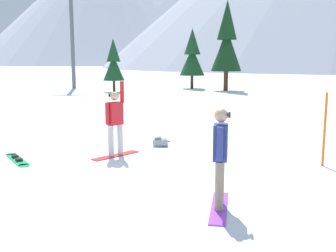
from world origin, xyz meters
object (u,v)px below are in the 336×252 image
(backpack_grey, at_px, (160,142))
(ski_lift_tower, at_px, (71,16))
(snowboarder_foreground, at_px, (220,156))
(loose_snowboard_near_right, at_px, (17,159))
(trail_marker_pole, at_px, (325,130))
(pine_tree_short, at_px, (227,42))
(pine_tree_slender, at_px, (192,56))
(pine_tree_broad, at_px, (114,63))
(snowboarder_midground, at_px, (115,121))

(backpack_grey, bearing_deg, ski_lift_tower, 123.93)
(snowboarder_foreground, xyz_separation_m, loose_snowboard_near_right, (-5.63, 2.03, -0.93))
(trail_marker_pole, height_order, ski_lift_tower, ski_lift_tower)
(backpack_grey, distance_m, pine_tree_short, 23.63)
(backpack_grey, distance_m, pine_tree_slender, 25.67)
(loose_snowboard_near_right, bearing_deg, ski_lift_tower, 115.38)
(backpack_grey, relative_size, pine_tree_broad, 0.13)
(snowboarder_foreground, relative_size, pine_tree_short, 0.23)
(trail_marker_pole, bearing_deg, snowboarder_foreground, -120.44)
(loose_snowboard_near_right, height_order, ski_lift_tower, ski_lift_tower)
(snowboarder_foreground, distance_m, pine_tree_short, 28.36)
(ski_lift_tower, bearing_deg, snowboarder_midground, -59.26)
(backpack_grey, xyz_separation_m, trail_marker_pole, (4.56, -1.15, 0.79))
(snowboarder_midground, relative_size, loose_snowboard_near_right, 1.39)
(snowboarder_foreground, relative_size, backpack_grey, 3.24)
(trail_marker_pole, xyz_separation_m, pine_tree_broad, (-14.20, 20.36, 1.48))
(snowboarder_foreground, height_order, loose_snowboard_near_right, snowboarder_foreground)
(loose_snowboard_near_right, bearing_deg, snowboarder_foreground, -19.87)
(pine_tree_slender, height_order, pine_tree_short, pine_tree_short)
(pine_tree_broad, bearing_deg, pine_tree_short, 24.81)
(loose_snowboard_near_right, height_order, pine_tree_broad, pine_tree_broad)
(snowboarder_foreground, xyz_separation_m, pine_tree_broad, (-12.11, 23.92, 1.45))
(snowboarder_midground, distance_m, backpack_grey, 1.95)
(snowboarder_foreground, xyz_separation_m, backpack_grey, (-2.47, 4.71, -0.82))
(backpack_grey, relative_size, trail_marker_pole, 0.30)
(pine_tree_slender, bearing_deg, pine_tree_broad, -132.14)
(backpack_grey, distance_m, trail_marker_pole, 4.77)
(snowboarder_midground, height_order, trail_marker_pole, snowboarder_midground)
(ski_lift_tower, bearing_deg, backpack_grey, -56.07)
(snowboarder_midground, distance_m, trail_marker_pole, 5.40)
(pine_tree_slender, distance_m, pine_tree_short, 4.05)
(pine_tree_slender, height_order, ski_lift_tower, ski_lift_tower)
(pine_tree_slender, bearing_deg, snowboarder_midground, -82.64)
(loose_snowboard_near_right, distance_m, backpack_grey, 4.14)
(loose_snowboard_near_right, bearing_deg, trail_marker_pole, 11.15)
(snowboarder_midground, xyz_separation_m, pine_tree_broad, (-8.82, 20.77, 1.43))
(backpack_grey, height_order, pine_tree_broad, pine_tree_broad)
(backpack_grey, height_order, ski_lift_tower, ski_lift_tower)
(pine_tree_short, distance_m, pine_tree_broad, 9.82)
(trail_marker_pole, xyz_separation_m, ski_lift_tower, (-19.58, 23.47, 5.73))
(pine_tree_broad, bearing_deg, trail_marker_pole, -55.11)
(snowboarder_foreground, bearing_deg, pine_tree_slender, 102.72)
(snowboarder_midground, height_order, loose_snowboard_near_right, snowboarder_midground)
(snowboarder_midground, relative_size, pine_tree_short, 0.27)
(pine_tree_slender, bearing_deg, trail_marker_pole, -71.44)
(snowboarder_midground, height_order, ski_lift_tower, ski_lift_tower)
(trail_marker_pole, height_order, pine_tree_broad, pine_tree_broad)
(trail_marker_pole, bearing_deg, pine_tree_short, 102.55)
(pine_tree_short, bearing_deg, pine_tree_broad, -155.19)
(pine_tree_broad, bearing_deg, pine_tree_slender, 47.86)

